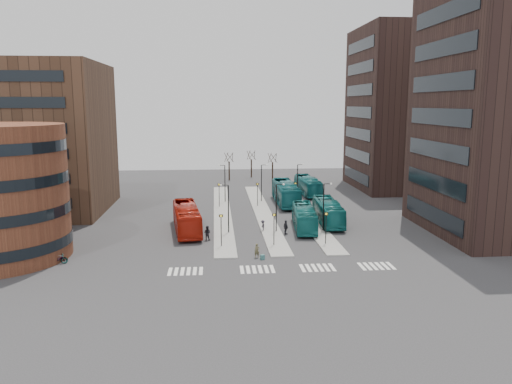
{
  "coord_description": "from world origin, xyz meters",
  "views": [
    {
      "loc": [
        -5.0,
        -42.72,
        16.06
      ],
      "look_at": [
        0.15,
        19.31,
        5.0
      ],
      "focal_mm": 35.0,
      "sensor_mm": 36.0,
      "label": 1
    }
  ],
  "objects": [
    {
      "name": "teal_bus_d",
      "position": [
        11.52,
        44.14,
        1.6
      ],
      "size": [
        3.2,
        11.58,
        3.19
      ],
      "primitive_type": "imported",
      "rotation": [
        0.0,
        0.0,
        0.05
      ],
      "color": "#146265",
      "rests_on": "ground"
    },
    {
      "name": "commuter_c",
      "position": [
        0.96,
        18.64,
        0.73
      ],
      "size": [
        0.62,
        0.99,
        1.46
      ],
      "primitive_type": "imported",
      "rotation": [
        0.0,
        0.0,
        4.8
      ],
      "color": "black",
      "rests_on": "ground"
    },
    {
      "name": "traveller",
      "position": [
        -0.71,
        7.73,
        0.77
      ],
      "size": [
        0.57,
        0.38,
        1.53
      ],
      "primitive_type": "imported",
      "rotation": [
        0.0,
        0.0,
        0.03
      ],
      "color": "brown",
      "rests_on": "ground"
    },
    {
      "name": "bicycle_mid",
      "position": [
        -21.0,
        7.37,
        0.52
      ],
      "size": [
        1.81,
        0.9,
        1.05
      ],
      "primitive_type": "imported",
      "rotation": [
        0.0,
        0.0,
        1.81
      ],
      "color": "gray",
      "rests_on": "ground"
    },
    {
      "name": "commuter_b",
      "position": [
        3.68,
        16.99,
        0.9
      ],
      "size": [
        0.76,
        1.14,
        1.79
      ],
      "primitive_type": "imported",
      "rotation": [
        0.0,
        0.0,
        1.91
      ],
      "color": "black",
      "rests_on": "ground"
    },
    {
      "name": "island_mid",
      "position": [
        2.0,
        30.0,
        0.07
      ],
      "size": [
        2.5,
        45.0,
        0.15
      ],
      "primitive_type": "cube",
      "color": "gray",
      "rests_on": "ground"
    },
    {
      "name": "island_left",
      "position": [
        -4.0,
        30.0,
        0.07
      ],
      "size": [
        2.5,
        45.0,
        0.15
      ],
      "primitive_type": "cube",
      "color": "gray",
      "rests_on": "ground"
    },
    {
      "name": "commuter_a",
      "position": [
        -6.03,
        15.15,
        0.87
      ],
      "size": [
        1.03,
        0.92,
        1.74
      ],
      "primitive_type": "imported",
      "rotation": [
        0.0,
        0.0,
        2.77
      ],
      "color": "black",
      "rests_on": "ground"
    },
    {
      "name": "office_block",
      "position": [
        -34.0,
        33.98,
        11.0
      ],
      "size": [
        25.0,
        20.12,
        22.0
      ],
      "color": "#4C3223",
      "rests_on": "ground"
    },
    {
      "name": "teal_bus_b",
      "position": [
        6.37,
        35.9,
        1.82
      ],
      "size": [
        3.08,
        13.06,
        3.64
      ],
      "primitive_type": "imported",
      "rotation": [
        0.0,
        0.0,
        0.0
      ],
      "color": "#146166",
      "rests_on": "ground"
    },
    {
      "name": "sign_poles",
      "position": [
        1.6,
        23.0,
        2.41
      ],
      "size": [
        12.45,
        22.12,
        3.65
      ],
      "color": "black",
      "rests_on": "ground"
    },
    {
      "name": "ground",
      "position": [
        0.0,
        0.0,
        0.0
      ],
      "size": [
        160.0,
        160.0,
        0.0
      ],
      "primitive_type": "plane",
      "color": "#2C2C2E",
      "rests_on": "ground"
    },
    {
      "name": "bicycle_far",
      "position": [
        -21.0,
        7.39,
        0.42
      ],
      "size": [
        1.7,
        1.16,
        0.85
      ],
      "primitive_type": "imported",
      "rotation": [
        0.0,
        0.0,
        1.98
      ],
      "color": "gray",
      "rests_on": "ground"
    },
    {
      "name": "suitcase",
      "position": [
        -0.18,
        7.09,
        0.26
      ],
      "size": [
        0.5,
        0.46,
        0.51
      ],
      "primitive_type": "cube",
      "rotation": [
        0.0,
        0.0,
        0.39
      ],
      "color": "navy",
      "rests_on": "ground"
    },
    {
      "name": "bicycle_near",
      "position": [
        -21.0,
        7.22,
        0.5
      ],
      "size": [
        2.03,
        1.27,
        1.01
      ],
      "primitive_type": "imported",
      "rotation": [
        0.0,
        0.0,
        1.91
      ],
      "color": "gray",
      "rests_on": "ground"
    },
    {
      "name": "lamp_posts",
      "position": [
        2.64,
        28.0,
        3.58
      ],
      "size": [
        14.04,
        20.24,
        6.12
      ],
      "color": "black",
      "rests_on": "ground"
    },
    {
      "name": "teal_bus_c",
      "position": [
        10.23,
        22.38,
        1.59
      ],
      "size": [
        3.23,
        11.54,
        3.18
      ],
      "primitive_type": "imported",
      "rotation": [
        0.0,
        0.0,
        -0.05
      ],
      "color": "#146665",
      "rests_on": "ground"
    },
    {
      "name": "island_right",
      "position": [
        8.0,
        30.0,
        0.07
      ],
      "size": [
        2.5,
        45.0,
        0.15
      ],
      "primitive_type": "cube",
      "color": "gray",
      "rests_on": "ground"
    },
    {
      "name": "teal_bus_a",
      "position": [
        6.44,
        19.59,
        1.51
      ],
      "size": [
        3.54,
        11.01,
        3.01
      ],
      "primitive_type": "imported",
      "rotation": [
        0.0,
        0.0,
        -0.09
      ],
      "color": "#136260",
      "rests_on": "ground"
    },
    {
      "name": "bare_trees",
      "position": [
        2.67,
        62.67,
        2.72
      ],
      "size": [
        10.97,
        8.14,
        5.9
      ],
      "color": "black",
      "rests_on": "ground"
    },
    {
      "name": "tower_far",
      "position": [
        31.98,
        50.0,
        15.0
      ],
      "size": [
        20.12,
        20.0,
        30.0
      ],
      "color": "black",
      "rests_on": "ground"
    },
    {
      "name": "crosswalk_stripes",
      "position": [
        1.75,
        4.0,
        0.01
      ],
      "size": [
        22.35,
        2.4,
        0.01
      ],
      "color": "silver",
      "rests_on": "ground"
    },
    {
      "name": "red_bus",
      "position": [
        -8.68,
        19.49,
        1.72
      ],
      "size": [
        4.36,
        12.59,
        3.44
      ],
      "primitive_type": "imported",
      "rotation": [
        0.0,
        0.0,
        0.12
      ],
      "color": "#AC1C0D",
      "rests_on": "ground"
    }
  ]
}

